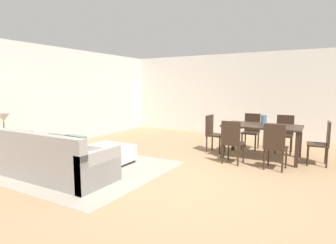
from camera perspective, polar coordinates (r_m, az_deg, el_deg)
The scene contains 17 objects.
ground_plane at distance 4.89m, azimuth 3.91°, elevation -12.09°, with size 10.80×10.80×0.00m, color #9E7A56.
wall_back at distance 9.38m, azimuth 17.38°, elevation 5.35°, with size 9.00×0.12×2.70m, color silver.
wall_left at distance 7.99m, azimuth -24.81°, elevation 4.71°, with size 0.12×11.00×2.70m, color silver.
area_rug at distance 5.79m, azimuth -16.52°, elevation -9.24°, with size 3.00×2.80×0.01m, color gray.
couch at distance 5.39m, azimuth -22.76°, elevation -7.54°, with size 2.29×0.93×0.86m.
ottoman_table at distance 6.08m, azimuth -11.54°, elevation -6.15°, with size 0.93×0.56×0.39m.
side_table at distance 6.54m, azimuth -30.59°, elevation -3.99°, with size 0.40×0.40×0.58m.
table_lamp at distance 6.47m, azimuth -30.90°, elevation 0.65°, with size 0.26×0.26×0.53m.
dining_table at distance 6.59m, azimuth 18.84°, elevation -1.38°, with size 1.66×0.96×0.76m.
dining_chair_near_left at distance 5.93m, azimuth 13.10°, elevation -3.60°, with size 0.43×0.43×0.92m.
dining_chair_near_right at distance 5.74m, azimuth 21.24°, elevation -4.27°, with size 0.43×0.43×0.92m.
dining_chair_far_left at distance 7.54m, azimuth 16.84°, elevation -1.39°, with size 0.40×0.40×0.92m.
dining_chair_far_right at distance 7.41m, azimuth 22.96°, elevation -1.81°, with size 0.41×0.41×0.92m.
dining_chair_head_east at distance 6.51m, azimuth 29.33°, elevation -3.39°, with size 0.42×0.42×0.92m.
dining_chair_head_west at distance 6.95m, azimuth 9.27°, elevation -1.90°, with size 0.42×0.42×0.92m.
vase_centerpiece at distance 6.55m, azimuth 19.19°, elevation 0.36°, with size 0.12×0.12×0.23m, color slate.
book_on_ottoman at distance 6.05m, azimuth -11.33°, elevation -4.47°, with size 0.26×0.20×0.03m, color silver.
Camera 1 is at (1.98, -4.17, 1.63)m, focal length 29.48 mm.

